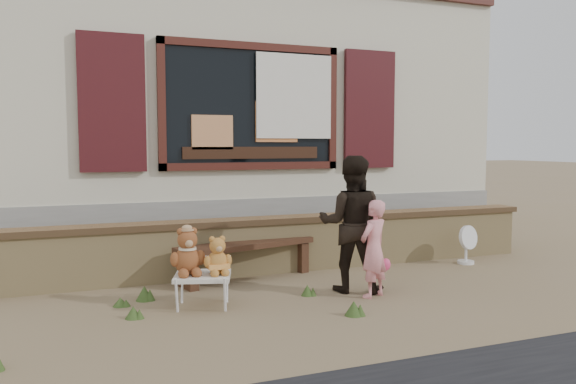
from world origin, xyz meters
name	(u,v)px	position (x,y,z in m)	size (l,w,h in m)	color
ground	(309,291)	(0.00, 0.00, 0.00)	(80.00, 80.00, 0.00)	brown
shopfront	(208,119)	(0.00, 4.49, 2.00)	(8.04, 5.13, 4.00)	#BDB599
brick_wall	(276,243)	(0.00, 1.00, 0.34)	(7.10, 0.36, 0.67)	tan
bench	(246,252)	(-0.45, 0.75, 0.31)	(1.71, 0.76, 0.43)	#331D12
folding_chair	(203,277)	(-1.17, -0.17, 0.29)	(0.63, 0.59, 0.32)	silver
teddy_bear_left	(187,251)	(-1.30, -0.13, 0.54)	(0.33, 0.29, 0.45)	brown
teddy_bear_right	(217,255)	(-1.03, -0.22, 0.50)	(0.27, 0.23, 0.37)	#9A652A
child	(374,249)	(0.52, -0.44, 0.49)	(0.36, 0.24, 0.99)	pink
adult	(351,224)	(0.42, -0.15, 0.71)	(0.69, 0.54, 1.43)	black
fan_right	(466,244)	(2.44, 0.52, 0.25)	(0.32, 0.21, 0.50)	silver
grass_tufts	(176,311)	(-1.47, -0.43, 0.07)	(3.06, 1.55, 0.16)	#334C1E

